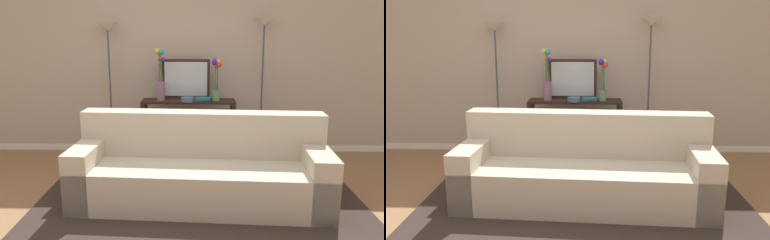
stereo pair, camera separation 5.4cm
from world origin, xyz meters
TOP-DOWN VIEW (x-y plane):
  - ground_plane at (0.00, 0.00)m, footprint 16.00×16.00m
  - back_wall at (0.00, 2.38)m, footprint 12.00×0.15m
  - area_rug at (0.34, 0.42)m, footprint 3.26×1.87m
  - couch at (0.34, 0.58)m, footprint 2.51×0.99m
  - console_table at (0.18, 1.97)m, footprint 1.22×0.35m
  - floor_lamp_left at (-0.88, 2.11)m, footprint 0.28×0.28m
  - floor_lamp_right at (1.16, 2.11)m, footprint 0.28×0.28m
  - wall_mirror at (0.15, 2.11)m, footprint 0.64×0.02m
  - vase_tall_flowers at (-0.18, 1.96)m, footprint 0.14×0.13m
  - vase_short_flowers at (0.55, 1.94)m, footprint 0.13×0.11m
  - fruit_bowl at (0.18, 1.86)m, footprint 0.17×0.17m
  - book_stack at (0.36, 1.89)m, footprint 0.22×0.18m
  - book_row_under_console at (-0.17, 1.97)m, footprint 0.29×0.18m

SIDE VIEW (x-z plane):
  - ground_plane at x=0.00m, z-range -0.02..0.00m
  - area_rug at x=0.34m, z-range 0.00..0.01m
  - book_row_under_console at x=-0.17m, z-range -0.01..0.12m
  - couch at x=0.34m, z-range -0.12..0.76m
  - console_table at x=0.18m, z-range 0.15..0.95m
  - book_stack at x=0.36m, z-range 0.80..0.85m
  - fruit_bowl at x=0.18m, z-range 0.80..0.86m
  - wall_mirror at x=0.15m, z-range 0.80..1.32m
  - vase_short_flowers at x=0.55m, z-range 0.79..1.35m
  - vase_tall_flowers at x=-0.18m, z-range 0.74..1.41m
  - back_wall at x=0.00m, z-range 0.00..2.74m
  - floor_lamp_left at x=-0.88m, z-range 0.51..2.31m
  - floor_lamp_right at x=1.16m, z-range 0.53..2.39m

